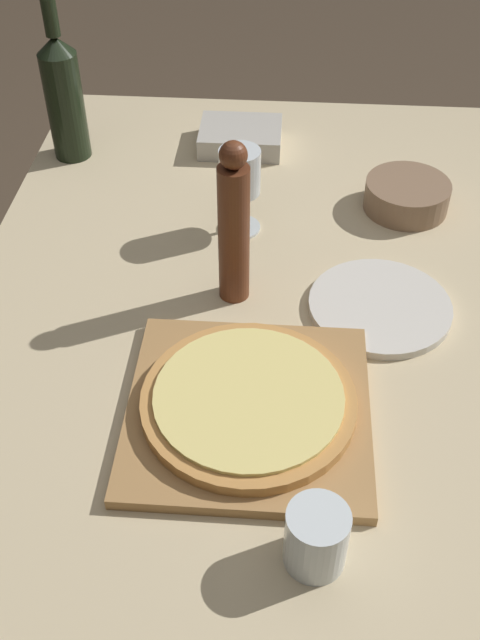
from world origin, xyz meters
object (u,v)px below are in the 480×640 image
Objects in this scene: pizza at (247,400)px; pepper_mill at (234,227)px; small_bowl at (407,196)px; wine_glass at (240,176)px; wine_bottle at (64,96)px.

pepper_mill is at bearing 98.36° from pizza.
pepper_mill reaches higher than pizza.
pepper_mill reaches higher than small_bowl.
small_bowl reaches higher than pizza.
wine_glass is (-0.00, 0.18, -0.02)m from pepper_mill.
wine_bottle is at bearing 167.62° from small_bowl.
small_bowl is at bearing 63.24° from pizza.
small_bowl is at bearing 41.81° from pepper_mill.
small_bowl is (0.66, -0.15, -0.10)m from wine_bottle.
small_bowl is (0.30, 0.27, -0.11)m from pepper_mill.
pizza is 1.89× the size of small_bowl.
small_bowl is at bearing -12.38° from wine_bottle.
wine_glass is at bearing -164.03° from small_bowl.
pizza is 0.28m from pepper_mill.
wine_bottle reaches higher than wine_glass.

